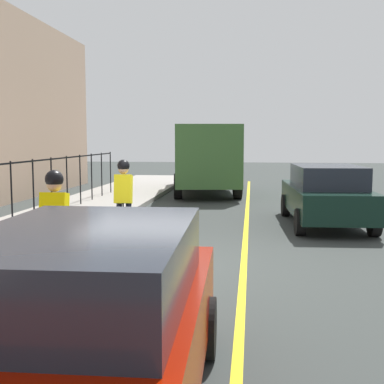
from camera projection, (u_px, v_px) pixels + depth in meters
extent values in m
plane|color=#343937|center=(155.00, 264.00, 9.15)|extent=(80.00, 80.00, 0.00)
cube|color=yellow|center=(244.00, 266.00, 8.96)|extent=(36.00, 0.12, 0.01)
cylinder|color=black|center=(12.00, 196.00, 11.64)|extent=(0.04, 0.04, 1.60)
cylinder|color=black|center=(33.00, 190.00, 12.81)|extent=(0.04, 0.04, 1.60)
cylinder|color=black|center=(52.00, 186.00, 13.97)|extent=(0.04, 0.04, 1.60)
cylinder|color=black|center=(67.00, 183.00, 15.14)|extent=(0.04, 0.04, 1.60)
cylinder|color=black|center=(80.00, 179.00, 16.30)|extent=(0.04, 0.04, 1.60)
cylinder|color=black|center=(92.00, 177.00, 17.46)|extent=(0.04, 0.04, 1.60)
cylinder|color=black|center=(102.00, 174.00, 18.63)|extent=(0.04, 0.04, 1.60)
cylinder|color=black|center=(111.00, 172.00, 19.79)|extent=(0.04, 0.04, 1.60)
torus|color=black|center=(69.00, 264.00, 7.79)|extent=(0.66, 0.11, 0.66)
torus|color=black|center=(46.00, 283.00, 6.74)|extent=(0.66, 0.11, 0.66)
cube|color=black|center=(58.00, 256.00, 7.24)|extent=(0.93, 0.11, 0.24)
cylinder|color=black|center=(54.00, 248.00, 7.08)|extent=(0.03, 0.03, 0.35)
cube|color=#F9E003|center=(54.00, 214.00, 7.07)|extent=(0.37, 0.38, 0.63)
sphere|color=tan|center=(54.00, 184.00, 7.08)|extent=(0.22, 0.22, 0.22)
sphere|color=black|center=(54.00, 179.00, 7.07)|extent=(0.26, 0.26, 0.26)
cylinder|color=#191E38|center=(48.00, 251.00, 7.11)|extent=(0.34, 0.14, 0.65)
cylinder|color=#191E38|center=(62.00, 251.00, 7.11)|extent=(0.34, 0.14, 0.65)
cube|color=black|center=(46.00, 252.00, 6.75)|extent=(0.25, 0.22, 0.18)
torus|color=black|center=(129.00, 225.00, 11.31)|extent=(0.66, 0.11, 0.66)
torus|color=black|center=(120.00, 234.00, 10.27)|extent=(0.66, 0.11, 0.66)
cube|color=black|center=(125.00, 218.00, 10.76)|extent=(0.93, 0.11, 0.24)
cylinder|color=black|center=(123.00, 212.00, 10.60)|extent=(0.03, 0.03, 0.35)
cube|color=yellow|center=(123.00, 189.00, 10.60)|extent=(0.37, 0.38, 0.63)
sphere|color=tan|center=(123.00, 169.00, 10.60)|extent=(0.22, 0.22, 0.22)
sphere|color=black|center=(123.00, 166.00, 10.60)|extent=(0.26, 0.26, 0.26)
cylinder|color=#191E38|center=(119.00, 214.00, 10.64)|extent=(0.34, 0.14, 0.65)
cylinder|color=#191E38|center=(128.00, 214.00, 10.63)|extent=(0.34, 0.14, 0.65)
cube|color=black|center=(120.00, 213.00, 10.27)|extent=(0.25, 0.22, 0.18)
cube|color=black|center=(325.00, 200.00, 13.16)|extent=(4.48, 2.00, 0.70)
cube|color=#1E232D|center=(327.00, 176.00, 12.89)|extent=(2.53, 1.70, 0.56)
cylinder|color=black|center=(286.00, 205.00, 14.74)|extent=(0.65, 0.25, 0.64)
cylinder|color=black|center=(345.00, 206.00, 14.62)|extent=(0.65, 0.25, 0.64)
cylinder|color=black|center=(300.00, 222.00, 11.77)|extent=(0.65, 0.25, 0.64)
cylinder|color=black|center=(374.00, 223.00, 11.65)|extent=(0.65, 0.25, 0.64)
cube|color=#850E00|center=(78.00, 353.00, 3.74)|extent=(4.45, 1.92, 0.70)
cube|color=#1E232D|center=(84.00, 264.00, 3.87)|extent=(2.51, 1.65, 0.56)
cylinder|color=black|center=(205.00, 328.00, 5.18)|extent=(0.65, 0.24, 0.64)
cylinder|color=black|center=(45.00, 322.00, 5.33)|extent=(0.65, 0.24, 0.64)
cube|color=#3A6430|center=(207.00, 155.00, 19.88)|extent=(5.02, 2.97, 2.30)
cube|color=#B5B7D0|center=(204.00, 157.00, 23.30)|extent=(2.08, 2.42, 1.90)
cylinder|color=black|center=(180.00, 178.00, 23.25)|extent=(0.99, 0.42, 0.96)
cylinder|color=black|center=(228.00, 177.00, 23.27)|extent=(0.99, 0.42, 0.96)
cylinder|color=black|center=(178.00, 186.00, 18.94)|extent=(0.99, 0.42, 0.96)
cylinder|color=black|center=(237.00, 186.00, 18.95)|extent=(0.99, 0.42, 0.96)
cone|color=#F15E0F|center=(25.00, 267.00, 7.59)|extent=(0.36, 0.36, 0.67)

